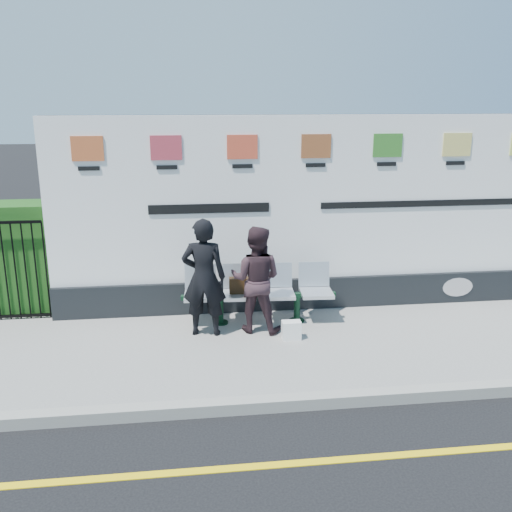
% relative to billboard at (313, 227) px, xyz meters
% --- Properties ---
extents(ground, '(80.00, 80.00, 0.00)m').
position_rel_billboard_xyz_m(ground, '(-0.50, -3.85, -1.42)').
color(ground, black).
extents(pavement, '(14.00, 3.00, 0.12)m').
position_rel_billboard_xyz_m(pavement, '(-0.50, -1.35, -1.36)').
color(pavement, gray).
rests_on(pavement, ground).
extents(kerb, '(14.00, 0.18, 0.14)m').
position_rel_billboard_xyz_m(kerb, '(-0.50, -2.85, -1.35)').
color(kerb, gray).
rests_on(kerb, ground).
extents(yellow_line, '(14.00, 0.10, 0.01)m').
position_rel_billboard_xyz_m(yellow_line, '(-0.50, -3.85, -1.42)').
color(yellow_line, yellow).
rests_on(yellow_line, ground).
extents(billboard, '(8.00, 0.30, 3.00)m').
position_rel_billboard_xyz_m(billboard, '(0.00, 0.00, 0.00)').
color(billboard, black).
rests_on(billboard, pavement).
extents(bench, '(2.21, 0.69, 0.47)m').
position_rel_billboard_xyz_m(bench, '(-0.92, -0.58, -1.07)').
color(bench, silver).
rests_on(bench, pavement).
extents(woman_left, '(0.66, 0.49, 1.68)m').
position_rel_billboard_xyz_m(woman_left, '(-1.73, -0.91, -0.46)').
color(woman_left, black).
rests_on(woman_left, pavement).
extents(woman_right, '(0.90, 0.79, 1.53)m').
position_rel_billboard_xyz_m(woman_right, '(-1.00, -0.87, -0.53)').
color(woman_right, '#301F25').
rests_on(woman_right, pavement).
extents(handbag_brown, '(0.30, 0.14, 0.23)m').
position_rel_billboard_xyz_m(handbag_brown, '(-1.21, -0.56, -0.71)').
color(handbag_brown, '#301E0D').
rests_on(handbag_brown, bench).
extents(carrier_bag_white, '(0.26, 0.16, 0.26)m').
position_rel_billboard_xyz_m(carrier_bag_white, '(-0.55, -1.25, -1.17)').
color(carrier_bag_white, white).
rests_on(carrier_bag_white, pavement).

